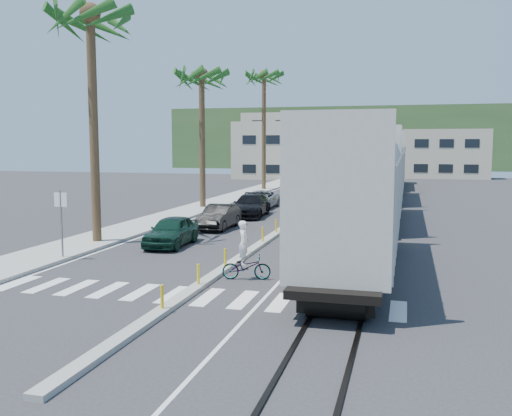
{
  "coord_description": "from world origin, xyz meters",
  "views": [
    {
      "loc": [
        6.85,
        -19.02,
        4.96
      ],
      "look_at": [
        0.13,
        6.24,
        2.0
      ],
      "focal_mm": 40.0,
      "sensor_mm": 36.0,
      "label": 1
    }
  ],
  "objects": [
    {
      "name": "buildings",
      "position": [
        -6.41,
        71.66,
        4.36
      ],
      "size": [
        38.0,
        27.0,
        10.0
      ],
      "color": "#B5AB8F",
      "rests_on": "ground"
    },
    {
      "name": "car_second",
      "position": [
        -3.71,
        12.32,
        0.71
      ],
      "size": [
        1.59,
        4.32,
        1.41
      ],
      "primitive_type": "imported",
      "rotation": [
        0.0,
        0.0,
        -0.01
      ],
      "color": "black",
      "rests_on": "ground"
    },
    {
      "name": "crosswalk",
      "position": [
        0.0,
        -2.0,
        0.01
      ],
      "size": [
        14.0,
        2.2,
        0.01
      ],
      "primitive_type": "cube",
      "color": "silver",
      "rests_on": "ground"
    },
    {
      "name": "street_sign",
      "position": [
        -7.3,
        2.0,
        1.97
      ],
      "size": [
        0.6,
        0.08,
        3.0
      ],
      "color": "slate",
      "rests_on": "ground"
    },
    {
      "name": "sidewalk",
      "position": [
        -8.5,
        25.0,
        0.07
      ],
      "size": [
        3.0,
        90.0,
        0.15
      ],
      "primitive_type": "cube",
      "color": "gray",
      "rests_on": "ground"
    },
    {
      "name": "car_lead",
      "position": [
        -4.17,
        6.4,
        0.73
      ],
      "size": [
        2.06,
        4.41,
        1.46
      ],
      "primitive_type": "imported",
      "rotation": [
        0.0,
        0.0,
        0.04
      ],
      "color": "#103024",
      "rests_on": "ground"
    },
    {
      "name": "median",
      "position": [
        0.0,
        19.96,
        0.09
      ],
      "size": [
        0.45,
        60.0,
        0.85
      ],
      "color": "gray",
      "rests_on": "ground"
    },
    {
      "name": "ground",
      "position": [
        0.0,
        0.0,
        0.0
      ],
      "size": [
        140.0,
        140.0,
        0.0
      ],
      "primitive_type": "plane",
      "color": "#28282B",
      "rests_on": "ground"
    },
    {
      "name": "palm_trees",
      "position": [
        -8.1,
        22.7,
        10.81
      ],
      "size": [
        3.5,
        37.2,
        13.75
      ],
      "color": "brown",
      "rests_on": "ground"
    },
    {
      "name": "hillside",
      "position": [
        0.0,
        100.0,
        6.0
      ],
      "size": [
        80.0,
        20.0,
        12.0
      ],
      "primitive_type": "cube",
      "color": "#385628",
      "rests_on": "ground"
    },
    {
      "name": "freight_train",
      "position": [
        5.0,
        23.35,
        2.91
      ],
      "size": [
        3.0,
        60.94,
        5.85
      ],
      "color": "beige",
      "rests_on": "ground"
    },
    {
      "name": "cyclist",
      "position": [
        1.22,
        0.68,
        0.68
      ],
      "size": [
        1.36,
        2.03,
        2.17
      ],
      "rotation": [
        0.0,
        0.0,
        1.79
      ],
      "color": "#9EA0A5",
      "rests_on": "ground"
    },
    {
      "name": "rails",
      "position": [
        5.0,
        28.0,
        0.03
      ],
      "size": [
        1.56,
        100.0,
        0.06
      ],
      "color": "black",
      "rests_on": "ground"
    },
    {
      "name": "lane_markings",
      "position": [
        -2.15,
        25.0,
        0.0
      ],
      "size": [
        9.42,
        90.0,
        0.01
      ],
      "color": "silver",
      "rests_on": "ground"
    },
    {
      "name": "car_rear",
      "position": [
        -4.11,
        23.33,
        0.67
      ],
      "size": [
        2.44,
        4.94,
        1.35
      ],
      "primitive_type": "imported",
      "rotation": [
        0.0,
        0.0,
        -0.02
      ],
      "color": "#9DA0A2",
      "rests_on": "ground"
    },
    {
      "name": "car_third",
      "position": [
        -3.44,
        18.17,
        0.76
      ],
      "size": [
        2.77,
        5.49,
        1.52
      ],
      "primitive_type": "imported",
      "rotation": [
        0.0,
        0.0,
        0.06
      ],
      "color": "black",
      "rests_on": "ground"
    }
  ]
}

